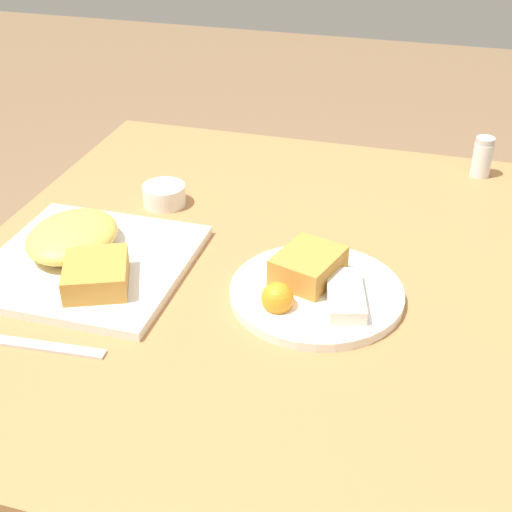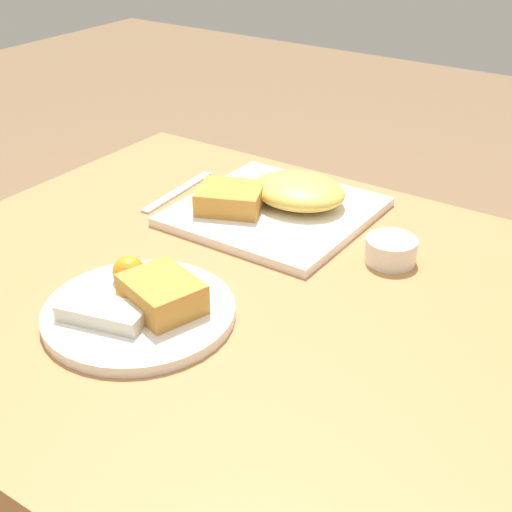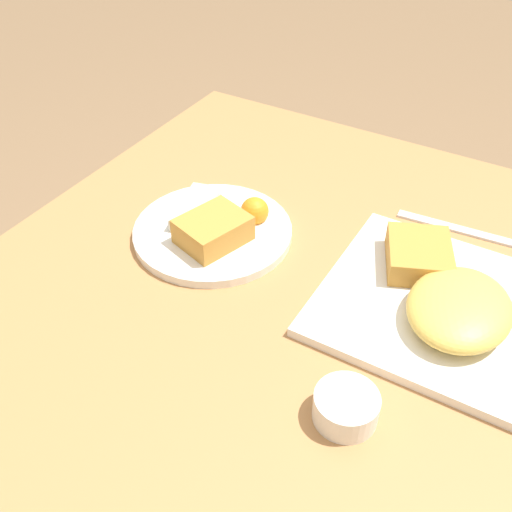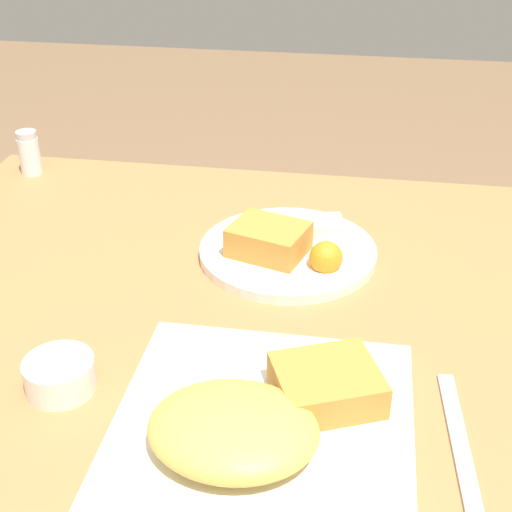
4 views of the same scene
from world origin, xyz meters
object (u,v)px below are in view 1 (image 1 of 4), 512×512
plate_oval_far (314,287)px  butter_knife (35,345)px  plate_square_near (84,254)px  sauce_ramekin (164,194)px  salt_shaker (482,159)px

plate_oval_far → butter_knife: plate_oval_far is taller
plate_square_near → plate_oval_far: size_ratio=1.18×
plate_square_near → butter_knife: (0.19, 0.03, -0.02)m
plate_square_near → plate_oval_far: bearing=92.8°
sauce_ramekin → butter_knife: bearing=-1.6°
plate_square_near → salt_shaker: salt_shaker is taller
salt_shaker → butter_knife: (0.67, -0.53, -0.03)m
plate_oval_far → sauce_ramekin: size_ratio=3.31×
butter_knife → sauce_ramekin: bearing=84.2°
plate_square_near → salt_shaker: (-0.48, 0.56, 0.01)m
salt_shaker → plate_square_near: bearing=-49.1°
plate_square_near → sauce_ramekin: bearing=169.8°
plate_oval_far → salt_shaker: salt_shaker is taller
plate_square_near → salt_shaker: 0.74m
plate_oval_far → salt_shaker: bearing=155.4°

